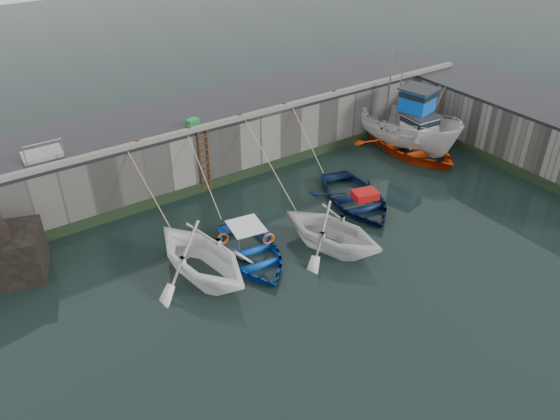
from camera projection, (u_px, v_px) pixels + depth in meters
ground at (375, 286)px, 20.79m from camera, size 120.00×120.00×0.00m
quay_back at (216, 135)px, 28.71m from camera, size 30.00×5.00×3.00m
quay_right at (552, 136)px, 28.56m from camera, size 5.00×15.00×3.00m
road_back at (214, 107)px, 27.86m from camera, size 30.00×5.00×0.16m
road_right at (560, 108)px, 27.71m from camera, size 5.00×15.00×0.16m
kerb_back at (237, 118)px, 26.12m from camera, size 30.00×0.30×0.20m
algae_back at (242, 175)px, 27.61m from camera, size 30.00×0.08×0.50m
algae_right at (516, 170)px, 28.03m from camera, size 0.08×15.00×0.50m
ladder at (205, 162)px, 25.91m from camera, size 0.51×0.08×3.20m
boat_near_white at (203, 276)px, 21.27m from camera, size 5.19×5.76×2.68m
boat_near_white_rope at (160, 226)px, 24.17m from camera, size 0.04×4.21×3.10m
boat_near_blue at (252, 258)px, 22.26m from camera, size 3.97×5.07×0.96m
boat_near_blue_rope at (204, 212)px, 25.18m from camera, size 0.04×4.26×3.10m
boat_near_blacktrim at (331, 248)px, 22.83m from camera, size 5.28×5.66×2.42m
boat_near_blacktrim_rope at (268, 198)px, 26.20m from camera, size 0.04×5.33×3.10m
boat_near_navy at (355, 203)px, 25.79m from camera, size 4.71×5.78×1.05m
boat_near_navy_rope at (308, 172)px, 28.43m from camera, size 0.04×3.64×3.10m
boat_far_white at (404, 128)px, 30.38m from camera, size 4.15×7.28×5.65m
boat_far_orange at (409, 142)px, 30.38m from camera, size 5.24×7.03×4.39m
fish_crate at (193, 122)px, 25.57m from camera, size 0.67×0.50×0.33m
railing at (42, 154)px, 22.71m from camera, size 1.60×1.05×1.00m
bollard_a at (137, 142)px, 23.82m from camera, size 0.18×0.18×0.28m
bollard_b at (189, 129)px, 24.99m from camera, size 0.18×0.18×0.28m
bollard_c at (240, 116)px, 26.27m from camera, size 0.18×0.18×0.28m
bollard_d at (284, 105)px, 27.49m from camera, size 0.18×0.18×0.28m
bollard_e at (334, 92)px, 29.00m from camera, size 0.18×0.18×0.28m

